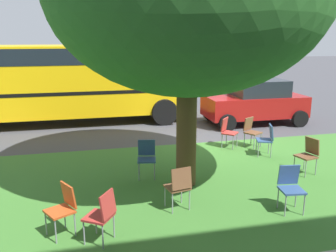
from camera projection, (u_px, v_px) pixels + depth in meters
name	position (u px, v px, depth m)	size (l,w,h in m)	color
ground	(215.00, 140.00, 11.59)	(80.00, 80.00, 0.00)	#424247
grass_verge	(263.00, 177.00, 8.57)	(48.00, 6.00, 0.01)	#3D752D
chair_0	(251.00, 130.00, 10.79)	(0.57, 0.57, 0.88)	brown
chair_1	(102.00, 213.00, 5.76)	(0.58, 0.57, 0.88)	#B7332D
chair_2	(228.00, 130.00, 10.74)	(0.59, 0.59, 0.88)	#B7332D
chair_3	(267.00, 138.00, 9.97)	(0.53, 0.53, 0.88)	#335184
chair_4	(147.00, 156.00, 8.48)	(0.49, 0.49, 0.88)	#335184
chair_5	(63.00, 206.00, 6.00)	(0.57, 0.56, 0.88)	#C64C1E
chair_6	(290.00, 185.00, 6.84)	(0.47, 0.47, 0.88)	#335184
chair_7	(179.00, 185.00, 6.84)	(0.49, 0.50, 0.88)	brown
chair_8	(308.00, 153.00, 8.67)	(0.51, 0.50, 0.88)	brown
parked_car	(255.00, 102.00, 13.55)	(3.70, 1.92, 1.65)	maroon
school_bus	(52.00, 77.00, 13.42)	(10.40, 2.80, 2.88)	yellow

